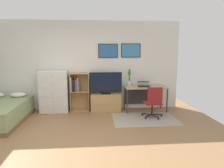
# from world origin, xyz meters

# --- Properties ---
(ground_plane) EXTENTS (7.20, 7.20, 0.00)m
(ground_plane) POSITION_xyz_m (0.00, 0.00, 0.00)
(ground_plane) COLOR #936B44
(wall_back_with_posters) EXTENTS (6.12, 0.09, 2.70)m
(wall_back_with_posters) POSITION_xyz_m (0.02, 2.43, 1.36)
(wall_back_with_posters) COLOR silver
(wall_back_with_posters) RESTS_ON ground_plane
(area_rug) EXTENTS (1.70, 1.20, 0.01)m
(area_rug) POSITION_xyz_m (1.76, 1.27, 0.00)
(area_rug) COLOR #9E937F
(area_rug) RESTS_ON ground_plane
(dresser) EXTENTS (0.81, 0.46, 1.23)m
(dresser) POSITION_xyz_m (-0.75, 2.15, 0.62)
(dresser) COLOR silver
(dresser) RESTS_ON ground_plane
(bookshelf) EXTENTS (0.56, 0.30, 1.15)m
(bookshelf) POSITION_xyz_m (-0.06, 2.22, 0.66)
(bookshelf) COLOR tan
(bookshelf) RESTS_ON ground_plane
(tv_stand) EXTENTS (0.90, 0.41, 0.52)m
(tv_stand) POSITION_xyz_m (0.77, 2.17, 0.26)
(tv_stand) COLOR tan
(tv_stand) RESTS_ON ground_plane
(television) EXTENTS (0.96, 0.16, 0.66)m
(television) POSITION_xyz_m (0.77, 2.15, 0.85)
(television) COLOR black
(television) RESTS_ON tv_stand
(desk) EXTENTS (1.24, 0.60, 0.74)m
(desk) POSITION_xyz_m (1.96, 2.15, 0.61)
(desk) COLOR tan
(desk) RESTS_ON ground_plane
(office_chair) EXTENTS (0.56, 0.58, 0.86)m
(office_chair) POSITION_xyz_m (2.01, 1.34, 0.46)
(office_chair) COLOR #232326
(office_chair) RESTS_ON ground_plane
(laptop) EXTENTS (0.40, 0.42, 0.16)m
(laptop) POSITION_xyz_m (1.93, 2.14, 0.80)
(laptop) COLOR black
(laptop) RESTS_ON desk
(computer_mouse) EXTENTS (0.06, 0.10, 0.03)m
(computer_mouse) POSITION_xyz_m (2.18, 2.00, 0.76)
(computer_mouse) COLOR silver
(computer_mouse) RESTS_ON desk
(bamboo_vase) EXTENTS (0.10, 0.11, 0.51)m
(bamboo_vase) POSITION_xyz_m (1.51, 2.27, 0.99)
(bamboo_vase) COLOR silver
(bamboo_vase) RESTS_ON desk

